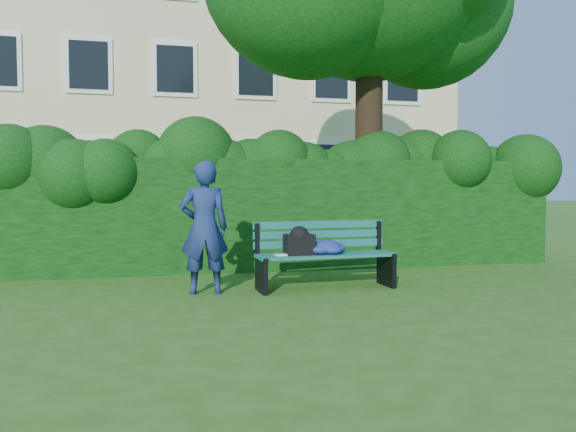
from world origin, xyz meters
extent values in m
plane|color=#2C5716|center=(0.00, 0.00, 0.00)|extent=(80.00, 80.00, 0.00)
cube|color=beige|center=(0.00, 14.00, 6.00)|extent=(16.00, 8.00, 12.00)
cube|color=white|center=(-3.60, 9.98, 2.00)|extent=(1.30, 0.08, 1.60)
cube|color=black|center=(-3.60, 9.94, 2.00)|extent=(1.05, 0.04, 1.35)
cube|color=white|center=(-1.20, 9.98, 2.00)|extent=(1.30, 0.08, 1.60)
cube|color=black|center=(-1.20, 9.94, 2.00)|extent=(1.05, 0.04, 1.35)
cube|color=white|center=(1.20, 9.98, 2.00)|extent=(1.30, 0.08, 1.60)
cube|color=black|center=(1.20, 9.94, 2.00)|extent=(1.05, 0.04, 1.35)
cube|color=white|center=(3.60, 9.98, 2.00)|extent=(1.30, 0.08, 1.60)
cube|color=black|center=(3.60, 9.94, 2.00)|extent=(1.05, 0.04, 1.35)
cube|color=white|center=(6.00, 9.98, 2.00)|extent=(1.30, 0.08, 1.60)
cube|color=black|center=(6.00, 9.94, 2.00)|extent=(1.05, 0.04, 1.35)
cube|color=white|center=(-3.60, 9.98, 4.80)|extent=(1.30, 0.08, 1.60)
cube|color=black|center=(-3.60, 9.94, 4.80)|extent=(1.05, 0.04, 1.35)
cube|color=white|center=(-1.20, 9.98, 4.80)|extent=(1.30, 0.08, 1.60)
cube|color=black|center=(-1.20, 9.94, 4.80)|extent=(1.05, 0.04, 1.35)
cube|color=white|center=(1.20, 9.98, 4.80)|extent=(1.30, 0.08, 1.60)
cube|color=black|center=(1.20, 9.94, 4.80)|extent=(1.05, 0.04, 1.35)
cube|color=white|center=(3.60, 9.98, 4.80)|extent=(1.30, 0.08, 1.60)
cube|color=black|center=(3.60, 9.94, 4.80)|extent=(1.05, 0.04, 1.35)
cube|color=white|center=(6.00, 9.98, 4.80)|extent=(1.30, 0.08, 1.60)
cube|color=black|center=(6.00, 9.94, 4.80)|extent=(1.05, 0.04, 1.35)
cube|color=black|center=(0.00, 2.20, 0.90)|extent=(10.00, 1.00, 1.80)
cylinder|color=black|center=(1.90, 2.41, 2.57)|extent=(0.48, 0.48, 5.15)
sphere|color=#104014|center=(3.20, 2.81, 4.74)|extent=(3.07, 3.07, 3.07)
cube|color=#105348|center=(0.41, -0.08, 0.45)|extent=(1.86, 0.18, 0.04)
cube|color=#105348|center=(0.40, 0.04, 0.45)|extent=(1.86, 0.18, 0.04)
cube|color=#105348|center=(0.40, 0.16, 0.45)|extent=(1.86, 0.18, 0.04)
cube|color=#105348|center=(0.39, 0.28, 0.45)|extent=(1.86, 0.18, 0.04)
cube|color=#105348|center=(0.39, 0.36, 0.58)|extent=(1.86, 0.12, 0.10)
cube|color=#105348|center=(0.39, 0.37, 0.71)|extent=(1.86, 0.12, 0.10)
cube|color=#105348|center=(0.39, 0.38, 0.84)|extent=(1.86, 0.12, 0.10)
cube|color=black|center=(-0.48, 0.06, 0.22)|extent=(0.08, 0.50, 0.44)
cube|color=black|center=(-0.49, 0.32, 0.65)|extent=(0.06, 0.06, 0.45)
cube|color=black|center=(-0.48, 0.01, 0.44)|extent=(0.08, 0.42, 0.05)
cube|color=black|center=(1.28, 0.14, 0.22)|extent=(0.08, 0.50, 0.44)
cube|color=black|center=(1.27, 0.40, 0.65)|extent=(0.06, 0.06, 0.45)
cube|color=black|center=(1.28, 0.09, 0.44)|extent=(0.08, 0.42, 0.05)
cube|color=white|center=(-0.22, 0.02, 0.48)|extent=(0.19, 0.14, 0.02)
cube|color=black|center=(0.03, 0.09, 0.60)|extent=(0.39, 0.26, 0.27)
imported|color=navy|center=(-1.20, 0.15, 0.84)|extent=(0.62, 0.42, 1.68)
camera|label=1|loc=(-1.79, -6.98, 1.36)|focal=35.00mm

